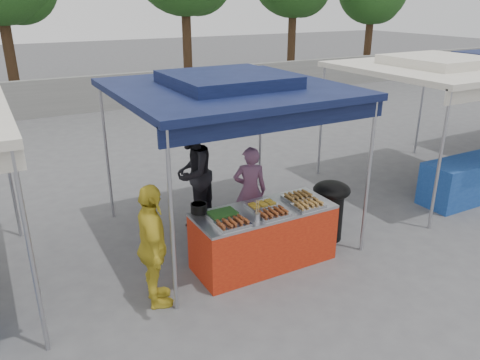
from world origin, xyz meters
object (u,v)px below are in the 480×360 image
vendor_woman (250,191)px  customer_person (153,247)px  wok_burner (331,205)px  helper_man (193,173)px  cooking_pot (199,208)px  vendor_table (264,237)px

vendor_woman → customer_person: customer_person is taller
wok_burner → helper_man: bearing=121.2°
cooking_pot → vendor_table: bearing=-22.5°
cooking_pot → customer_person: size_ratio=0.14×
wok_burner → customer_person: size_ratio=0.61×
vendor_table → cooking_pot: cooking_pot is taller
vendor_table → customer_person: customer_person is taller
vendor_woman → customer_person: (-1.98, -1.10, 0.07)m
wok_burner → customer_person: bearing=171.1°
helper_man → customer_person: 2.32m
vendor_woman → cooking_pot: bearing=51.4°
vendor_table → customer_person: bearing=-174.1°
vendor_woman → helper_man: 1.03m
cooking_pot → helper_man: (0.50, 1.37, -0.03)m
vendor_table → cooking_pot: size_ratio=8.93×
wok_burner → customer_person: customer_person is taller
wok_burner → vendor_woman: size_ratio=0.66×
vendor_table → helper_man: (-0.33, 1.72, 0.46)m
cooking_pot → helper_man: 1.46m
vendor_woman → vendor_table: bearing=96.0°
cooking_pot → customer_person: bearing=-148.3°
vendor_woman → customer_person: bearing=53.4°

